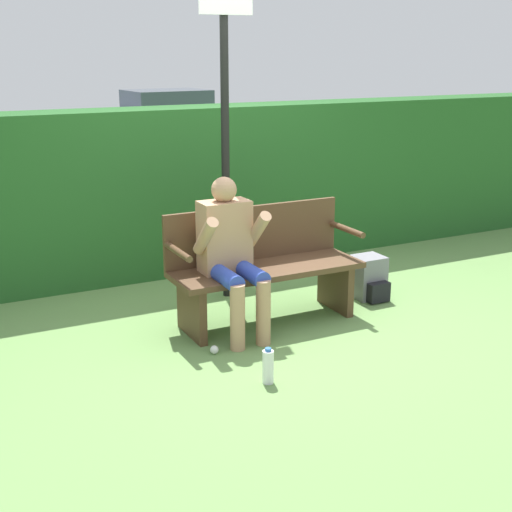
% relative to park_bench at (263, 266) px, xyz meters
% --- Properties ---
extents(ground_plane, '(40.00, 40.00, 0.00)m').
position_rel_park_bench_xyz_m(ground_plane, '(0.00, -0.07, -0.45)').
color(ground_plane, '#668E4C').
extents(hedge_back, '(12.00, 0.54, 1.59)m').
position_rel_park_bench_xyz_m(hedge_back, '(0.00, 1.62, 0.34)').
color(hedge_back, '#235623').
rests_on(hedge_back, ground).
extents(park_bench, '(1.54, 0.52, 0.91)m').
position_rel_park_bench_xyz_m(park_bench, '(0.00, 0.00, 0.00)').
color(park_bench, '#513823').
rests_on(park_bench, ground).
extents(person_seated, '(0.52, 0.61, 1.20)m').
position_rel_park_bench_xyz_m(person_seated, '(-0.34, -0.12, 0.21)').
color(person_seated, tan).
rests_on(person_seated, ground).
extents(backpack, '(0.26, 0.33, 0.38)m').
position_rel_park_bench_xyz_m(backpack, '(1.07, 0.04, -0.28)').
color(backpack, slate).
rests_on(backpack, ground).
extents(water_bottle, '(0.08, 0.08, 0.25)m').
position_rel_park_bench_xyz_m(water_bottle, '(-0.51, -1.04, -0.34)').
color(water_bottle, white).
rests_on(water_bottle, ground).
extents(signpost, '(0.46, 0.09, 2.68)m').
position_rel_park_bench_xyz_m(signpost, '(-0.02, 0.66, 1.09)').
color(signpost, black).
rests_on(signpost, ground).
extents(parked_car, '(3.95, 1.89, 1.18)m').
position_rel_park_bench_xyz_m(parked_car, '(3.46, 11.61, 0.12)').
color(parked_car, silver).
rests_on(parked_car, ground).
extents(litter_crumple, '(0.06, 0.06, 0.06)m').
position_rel_park_bench_xyz_m(litter_crumple, '(-0.63, -0.45, -0.42)').
color(litter_crumple, silver).
rests_on(litter_crumple, ground).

